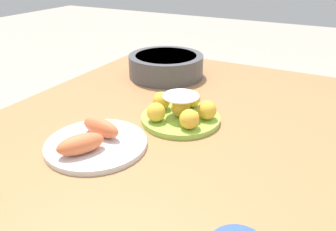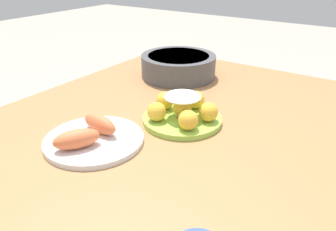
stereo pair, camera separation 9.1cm
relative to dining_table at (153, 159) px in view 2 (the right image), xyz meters
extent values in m
cylinder|color=#A87547|center=(0.70, 0.47, -0.30)|extent=(0.06, 0.06, 0.69)
cube|color=#A87547|center=(0.00, 0.00, 0.06)|extent=(1.50, 1.04, 0.03)
cylinder|color=#99CC4C|center=(0.11, -0.02, 0.09)|extent=(0.23, 0.23, 0.02)
sphere|color=yellow|center=(0.19, -0.02, 0.12)|extent=(0.05, 0.05, 0.05)
sphere|color=yellow|center=(0.13, 0.05, 0.12)|extent=(0.05, 0.05, 0.05)
sphere|color=yellow|center=(0.05, 0.02, 0.12)|extent=(0.05, 0.05, 0.05)
sphere|color=yellow|center=(0.06, -0.08, 0.12)|extent=(0.05, 0.05, 0.05)
sphere|color=yellow|center=(0.13, -0.10, 0.12)|extent=(0.05, 0.05, 0.05)
ellipsoid|color=white|center=(0.11, -0.02, 0.16)|extent=(0.11, 0.11, 0.02)
sphere|color=yellow|center=(0.11, -0.02, 0.12)|extent=(0.05, 0.05, 0.05)
cylinder|color=#4C4C51|center=(0.45, 0.20, 0.12)|extent=(0.30, 0.30, 0.09)
cylinder|color=brown|center=(0.45, 0.20, 0.16)|extent=(0.24, 0.24, 0.01)
cylinder|color=silver|center=(-0.12, 0.10, 0.09)|extent=(0.26, 0.26, 0.01)
ellipsoid|color=#E57042|center=(-0.09, 0.11, 0.12)|extent=(0.05, 0.12, 0.05)
ellipsoid|color=#E57042|center=(-0.17, 0.10, 0.12)|extent=(0.12, 0.10, 0.05)
camera|label=1|loc=(-0.67, -0.39, 0.52)|focal=35.00mm
camera|label=2|loc=(-0.62, -0.47, 0.52)|focal=35.00mm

